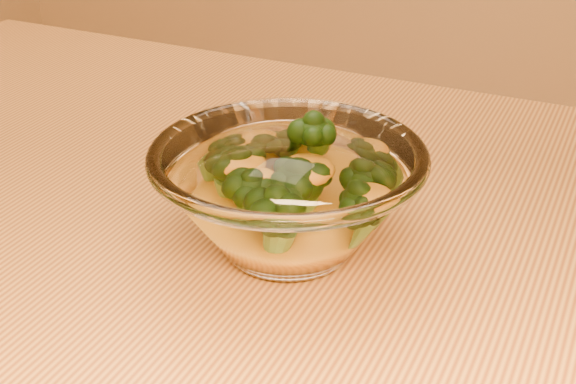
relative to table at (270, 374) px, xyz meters
The scene contains 4 objects.
table is the anchor object (origin of this frame).
glass_bowl 0.15m from the table, 80.59° to the left, with size 0.19×0.19×0.09m.
cheese_sauce 0.13m from the table, 80.59° to the left, with size 0.10×0.10×0.03m, color #F1A714.
broccoli_heap 0.16m from the table, 79.93° to the left, with size 0.13×0.12×0.07m.
Camera 1 is at (0.21, -0.42, 1.07)m, focal length 50.00 mm.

